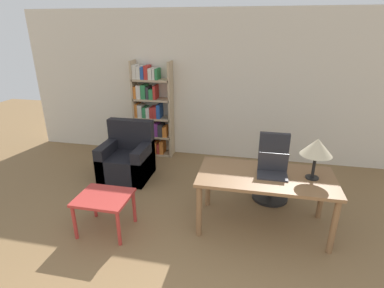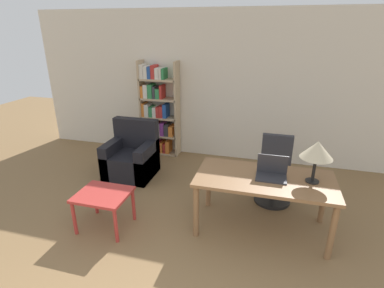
{
  "view_description": "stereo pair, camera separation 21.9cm",
  "coord_description": "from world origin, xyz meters",
  "px_view_note": "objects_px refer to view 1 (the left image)",
  "views": [
    {
      "loc": [
        0.42,
        -0.95,
        2.38
      ],
      "look_at": [
        -0.32,
        2.57,
        0.97
      ],
      "focal_mm": 28.0,
      "sensor_mm": 36.0,
      "label": 1
    },
    {
      "loc": [
        0.64,
        -0.9,
        2.38
      ],
      "look_at": [
        -0.32,
        2.57,
        0.97
      ],
      "focal_mm": 28.0,
      "sensor_mm": 36.0,
      "label": 2
    }
  ],
  "objects_px": {
    "desk": "(265,182)",
    "laptop": "(272,170)",
    "table_lamp": "(317,148)",
    "armchair": "(127,160)",
    "office_chair": "(272,171)",
    "side_table_blue": "(104,201)",
    "bookshelf": "(151,113)"
  },
  "relations": [
    {
      "from": "desk",
      "to": "laptop",
      "type": "bearing_deg",
      "value": 22.47
    },
    {
      "from": "table_lamp",
      "to": "laptop",
      "type": "bearing_deg",
      "value": -179.01
    },
    {
      "from": "table_lamp",
      "to": "armchair",
      "type": "xyz_separation_m",
      "value": [
        -2.75,
        0.9,
        -0.81
      ]
    },
    {
      "from": "office_chair",
      "to": "side_table_blue",
      "type": "xyz_separation_m",
      "value": [
        -2.03,
        -1.25,
        -0.01
      ]
    },
    {
      "from": "office_chair",
      "to": "bookshelf",
      "type": "xyz_separation_m",
      "value": [
        -2.26,
        1.2,
        0.41
      ]
    },
    {
      "from": "laptop",
      "to": "office_chair",
      "type": "bearing_deg",
      "value": 85.62
    },
    {
      "from": "desk",
      "to": "armchair",
      "type": "height_order",
      "value": "armchair"
    },
    {
      "from": "desk",
      "to": "bookshelf",
      "type": "bearing_deg",
      "value": 137.25
    },
    {
      "from": "laptop",
      "to": "table_lamp",
      "type": "bearing_deg",
      "value": 0.99
    },
    {
      "from": "office_chair",
      "to": "armchair",
      "type": "distance_m",
      "value": 2.36
    },
    {
      "from": "laptop",
      "to": "armchair",
      "type": "distance_m",
      "value": 2.51
    },
    {
      "from": "side_table_blue",
      "to": "table_lamp",
      "type": "bearing_deg",
      "value": 12.03
    },
    {
      "from": "office_chair",
      "to": "laptop",
      "type": "bearing_deg",
      "value": -94.38
    },
    {
      "from": "desk",
      "to": "table_lamp",
      "type": "relative_size",
      "value": 3.28
    },
    {
      "from": "desk",
      "to": "bookshelf",
      "type": "height_order",
      "value": "bookshelf"
    },
    {
      "from": "office_chair",
      "to": "bookshelf",
      "type": "bearing_deg",
      "value": 151.95
    },
    {
      "from": "table_lamp",
      "to": "bookshelf",
      "type": "relative_size",
      "value": 0.27
    },
    {
      "from": "laptop",
      "to": "table_lamp",
      "type": "height_order",
      "value": "table_lamp"
    },
    {
      "from": "laptop",
      "to": "side_table_blue",
      "type": "height_order",
      "value": "laptop"
    },
    {
      "from": "armchair",
      "to": "bookshelf",
      "type": "bearing_deg",
      "value": 85.19
    },
    {
      "from": "laptop",
      "to": "office_chair",
      "type": "xyz_separation_m",
      "value": [
        0.06,
        0.74,
        -0.36
      ]
    },
    {
      "from": "bookshelf",
      "to": "office_chair",
      "type": "bearing_deg",
      "value": -28.05
    },
    {
      "from": "desk",
      "to": "armchair",
      "type": "bearing_deg",
      "value": 157.0
    },
    {
      "from": "bookshelf",
      "to": "desk",
      "type": "bearing_deg",
      "value": -42.75
    },
    {
      "from": "desk",
      "to": "armchair",
      "type": "distance_m",
      "value": 2.43
    },
    {
      "from": "laptop",
      "to": "side_table_blue",
      "type": "relative_size",
      "value": 0.56
    },
    {
      "from": "laptop",
      "to": "armchair",
      "type": "bearing_deg",
      "value": 158.28
    },
    {
      "from": "laptop",
      "to": "side_table_blue",
      "type": "xyz_separation_m",
      "value": [
        -1.97,
        -0.51,
        -0.37
      ]
    },
    {
      "from": "desk",
      "to": "side_table_blue",
      "type": "distance_m",
      "value": 1.97
    },
    {
      "from": "laptop",
      "to": "bookshelf",
      "type": "relative_size",
      "value": 0.19
    },
    {
      "from": "table_lamp",
      "to": "side_table_blue",
      "type": "distance_m",
      "value": 2.58
    },
    {
      "from": "desk",
      "to": "office_chair",
      "type": "relative_size",
      "value": 1.68
    }
  ]
}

